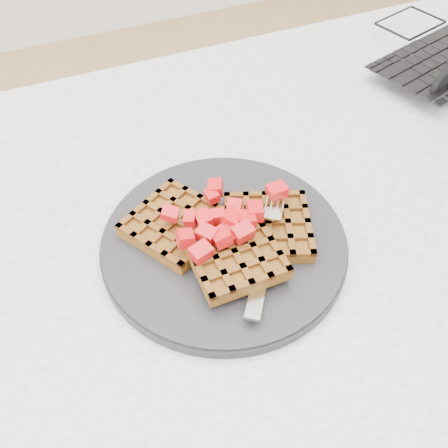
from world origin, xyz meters
name	(u,v)px	position (x,y,z in m)	size (l,w,h in m)	color
ground	(264,420)	(0.00, 0.00, 0.00)	(4.00, 4.00, 0.00)	tan
table	(291,257)	(0.00, 0.00, 0.64)	(1.20, 0.80, 0.75)	silver
plate	(224,242)	(-0.12, -0.03, 0.76)	(0.28, 0.28, 0.02)	black
waffles	(225,234)	(-0.12, -0.03, 0.78)	(0.22, 0.19, 0.03)	brown
strawberry_pile	(224,215)	(-0.12, -0.03, 0.80)	(0.15, 0.15, 0.02)	#A70006
fork	(267,247)	(-0.08, -0.07, 0.77)	(0.02, 0.18, 0.02)	silver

